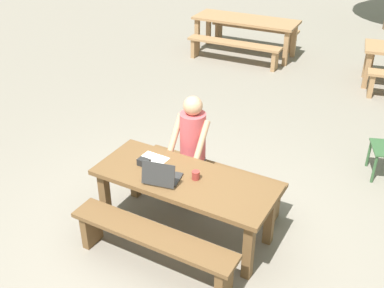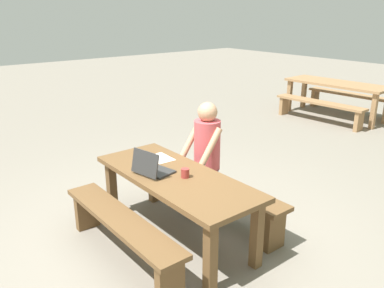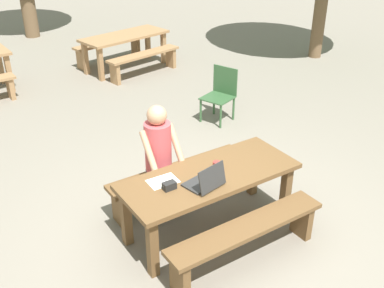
{
  "view_description": "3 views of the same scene",
  "coord_description": "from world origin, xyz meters",
  "views": [
    {
      "loc": [
        1.94,
        -3.33,
        3.36
      ],
      "look_at": [
        -0.05,
        0.25,
        0.95
      ],
      "focal_mm": 43.32,
      "sensor_mm": 36.0,
      "label": 1
    },
    {
      "loc": [
        2.88,
        -2.11,
        2.23
      ],
      "look_at": [
        -0.05,
        0.25,
        0.95
      ],
      "focal_mm": 37.1,
      "sensor_mm": 36.0,
      "label": 2
    },
    {
      "loc": [
        -2.33,
        -3.21,
        3.17
      ],
      "look_at": [
        -0.05,
        0.25,
        0.95
      ],
      "focal_mm": 42.75,
      "sensor_mm": 36.0,
      "label": 3
    }
  ],
  "objects": [
    {
      "name": "ground_plane",
      "position": [
        0.0,
        0.0,
        0.0
      ],
      "size": [
        30.0,
        30.0,
        0.0
      ],
      "primitive_type": "plane",
      "color": "gray"
    },
    {
      "name": "picnic_table_front",
      "position": [
        0.0,
        0.0,
        0.59
      ],
      "size": [
        1.88,
        0.75,
        0.7
      ],
      "color": "brown",
      "rests_on": "ground"
    },
    {
      "name": "bench_near",
      "position": [
        0.0,
        -0.62,
        0.34
      ],
      "size": [
        1.72,
        0.3,
        0.45
      ],
      "color": "brown",
      "rests_on": "ground"
    },
    {
      "name": "bench_far",
      "position": [
        0.0,
        0.62,
        0.34
      ],
      "size": [
        1.72,
        0.3,
        0.45
      ],
      "color": "brown",
      "rests_on": "ground"
    },
    {
      "name": "laptop",
      "position": [
        -0.17,
        -0.17,
        0.76
      ],
      "size": [
        0.39,
        0.36,
        0.25
      ],
      "rotation": [
        0.0,
        0.0,
        3.34
      ],
      "color": "#2D2D2D",
      "rests_on": "picnic_table_front"
    },
    {
      "name": "small_pouch",
      "position": [
        -0.49,
        -0.01,
        0.74
      ],
      "size": [
        0.13,
        0.08,
        0.08
      ],
      "color": "black",
      "rests_on": "picnic_table_front"
    },
    {
      "name": "paper_sheet",
      "position": [
        -0.47,
        0.14,
        0.7
      ],
      "size": [
        0.3,
        0.22,
        0.0
      ],
      "rotation": [
        0.0,
        0.0,
        -0.04
      ],
      "color": "white",
      "rests_on": "picnic_table_front"
    },
    {
      "name": "coffee_mug",
      "position": [
        0.11,
        0.04,
        0.75
      ],
      "size": [
        0.08,
        0.08,
        0.09
      ],
      "color": "#99332D",
      "rests_on": "picnic_table_front"
    },
    {
      "name": "person_seated",
      "position": [
        -0.25,
        0.59,
        0.75
      ],
      "size": [
        0.4,
        0.4,
        1.29
      ],
      "color": "#333847",
      "rests_on": "ground"
    },
    {
      "name": "picnic_table_mid",
      "position": [
        -1.73,
        5.56,
        0.65
      ],
      "size": [
        2.19,
        0.88,
        0.76
      ],
      "rotation": [
        0.0,
        0.0,
        0.05
      ],
      "color": "#9E754C",
      "rests_on": "ground"
    },
    {
      "name": "bench_mid_south",
      "position": [
        -1.7,
        4.94,
        0.33
      ],
      "size": [
        1.95,
        0.39,
        0.44
      ],
      "rotation": [
        0.0,
        0.0,
        0.05
      ],
      "color": "#9E754C",
      "rests_on": "ground"
    },
    {
      "name": "bench_mid_north",
      "position": [
        -1.76,
        6.18,
        0.33
      ],
      "size": [
        1.95,
        0.39,
        0.44
      ],
      "rotation": [
        0.0,
        0.0,
        0.05
      ],
      "color": "#9E754C",
      "rests_on": "ground"
    }
  ]
}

